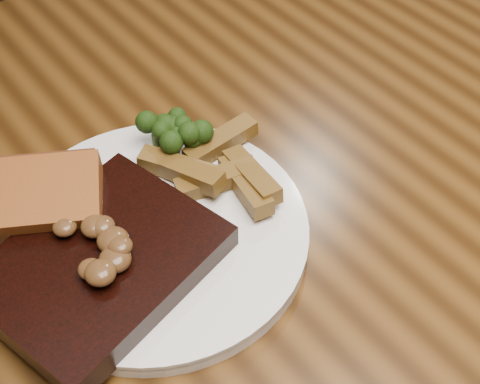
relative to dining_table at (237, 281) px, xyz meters
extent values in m
cube|color=#4B2D0F|center=(0.00, 0.00, 0.07)|extent=(1.60, 0.90, 0.04)
cylinder|color=black|center=(0.72, 0.37, -0.30)|extent=(0.07, 0.07, 0.71)
cylinder|color=black|center=(0.00, 0.58, -0.46)|extent=(0.04, 0.04, 0.40)
cylinder|color=white|center=(-0.07, 0.03, 0.10)|extent=(0.26, 0.26, 0.01)
cube|color=black|center=(-0.12, 0.01, 0.12)|extent=(0.20, 0.17, 0.03)
cube|color=beige|center=(-0.12, -0.05, 0.11)|extent=(0.14, 0.05, 0.02)
cube|color=#93461A|center=(-0.14, 0.09, 0.12)|extent=(0.14, 0.12, 0.03)
camera|label=1|loc=(-0.22, -0.29, 0.55)|focal=50.00mm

